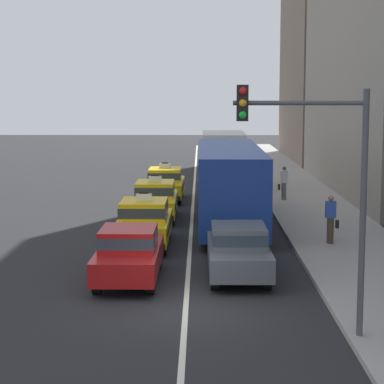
# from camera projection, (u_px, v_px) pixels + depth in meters

# --- Properties ---
(ground_plane) EXTENTS (160.00, 160.00, 0.00)m
(ground_plane) POSITION_uv_depth(u_px,v_px,m) (186.00, 310.00, 18.68)
(ground_plane) COLOR #232326
(lane_stripe_left_right) EXTENTS (0.14, 80.00, 0.01)m
(lane_stripe_left_right) POSITION_uv_depth(u_px,v_px,m) (193.00, 199.00, 38.50)
(lane_stripe_left_right) COLOR silver
(lane_stripe_left_right) RESTS_ON ground
(sidewalk_curb) EXTENTS (4.00, 90.00, 0.15)m
(sidewalk_curb) POSITION_uv_depth(u_px,v_px,m) (317.00, 213.00, 33.47)
(sidewalk_curb) COLOR #9E9993
(sidewalk_curb) RESTS_ON ground
(sedan_left_nearest) EXTENTS (1.79, 4.31, 1.58)m
(sedan_left_nearest) POSITION_uv_depth(u_px,v_px,m) (129.00, 253.00, 21.47)
(sedan_left_nearest) COLOR black
(sedan_left_nearest) RESTS_ON ground
(taxi_left_second) EXTENTS (1.85, 4.57, 1.96)m
(taxi_left_second) POSITION_uv_depth(u_px,v_px,m) (144.00, 222.00, 26.46)
(taxi_left_second) COLOR black
(taxi_left_second) RESTS_ON ground
(taxi_left_third) EXTENTS (1.85, 4.57, 1.96)m
(taxi_left_third) POSITION_uv_depth(u_px,v_px,m) (155.00, 199.00, 32.08)
(taxi_left_third) COLOR black
(taxi_left_third) RESTS_ON ground
(taxi_left_fourth) EXTENTS (1.87, 4.58, 1.96)m
(taxi_left_fourth) POSITION_uv_depth(u_px,v_px,m) (165.00, 183.00, 37.77)
(taxi_left_fourth) COLOR black
(taxi_left_fourth) RESTS_ON ground
(sedan_right_nearest) EXTENTS (1.79, 4.31, 1.58)m
(sedan_right_nearest) POSITION_uv_depth(u_px,v_px,m) (238.00, 249.00, 21.93)
(sedan_right_nearest) COLOR black
(sedan_right_nearest) RESTS_ON ground
(bus_right_second) EXTENTS (2.54, 11.20, 3.22)m
(bus_right_second) POSITION_uv_depth(u_px,v_px,m) (229.00, 181.00, 30.54)
(bus_right_second) COLOR black
(bus_right_second) RESTS_ON ground
(box_truck_right_third) EXTENTS (2.33, 6.97, 3.27)m
(box_truck_right_third) POSITION_uv_depth(u_px,v_px,m) (223.00, 158.00, 41.89)
(box_truck_right_third) COLOR black
(box_truck_right_third) RESTS_ON ground
(pedestrian_near_crosswalk) EXTENTS (0.47, 0.24, 1.67)m
(pedestrian_near_crosswalk) POSITION_uv_depth(u_px,v_px,m) (284.00, 183.00, 37.01)
(pedestrian_near_crosswalk) COLOR slate
(pedestrian_near_crosswalk) RESTS_ON sidewalk_curb
(pedestrian_mid_block) EXTENTS (0.47, 0.24, 1.71)m
(pedestrian_mid_block) POSITION_uv_depth(u_px,v_px,m) (331.00, 219.00, 26.22)
(pedestrian_mid_block) COLOR #473828
(pedestrian_mid_block) RESTS_ON sidewalk_curb
(traffic_light_pole) EXTENTS (2.87, 0.33, 5.58)m
(traffic_light_pole) POSITION_uv_depth(u_px,v_px,m) (319.00, 168.00, 15.81)
(traffic_light_pole) COLOR #47474C
(traffic_light_pole) RESTS_ON ground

